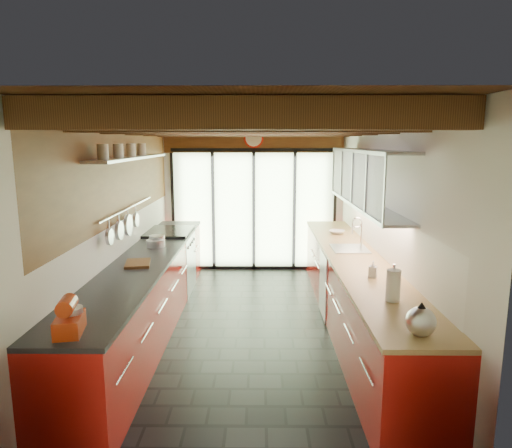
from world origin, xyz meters
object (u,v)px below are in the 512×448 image
at_px(paper_towel, 393,286).
at_px(soap_bottle, 373,269).
at_px(stand_mixer, 70,318).
at_px(kettle, 421,320).
at_px(bowl, 337,232).

distance_m(paper_towel, soap_bottle, 0.71).
xyz_separation_m(stand_mixer, paper_towel, (2.54, 0.69, 0.03)).
bearing_deg(kettle, soap_bottle, 90.00).
bearing_deg(soap_bottle, paper_towel, -90.00).
bearing_deg(soap_bottle, bowl, 90.00).
xyz_separation_m(paper_towel, bowl, (0.00, 2.94, -0.11)).
bearing_deg(bowl, stand_mixer, -125.00).
xyz_separation_m(stand_mixer, bowl, (2.54, 3.63, -0.08)).
xyz_separation_m(stand_mixer, kettle, (2.54, -0.01, 0.00)).
bearing_deg(stand_mixer, soap_bottle, 28.86).
relative_size(kettle, bowl, 1.30).
bearing_deg(paper_towel, soap_bottle, 90.00).
relative_size(stand_mixer, paper_towel, 1.01).
bearing_deg(paper_towel, kettle, -90.00).
distance_m(stand_mixer, paper_towel, 2.63).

